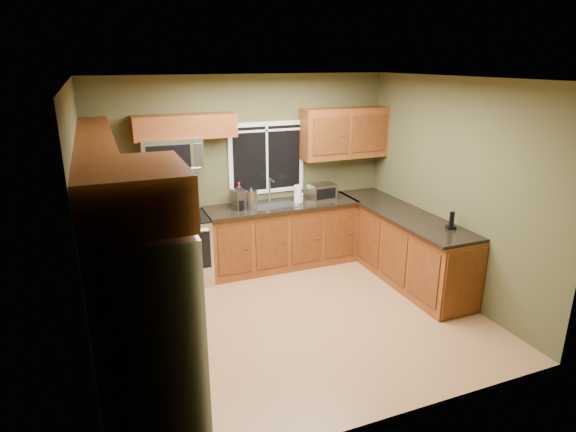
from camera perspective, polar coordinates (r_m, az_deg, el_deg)
floor at (r=5.75m, az=0.86°, el=-12.05°), size 4.20×4.20×0.00m
ceiling at (r=4.97m, az=1.01°, el=15.95°), size 4.20×4.20×0.00m
back_wall at (r=6.84m, az=-4.94°, el=5.06°), size 4.20×0.00×4.20m
front_wall at (r=3.71m, az=11.80°, el=-6.76°), size 4.20×0.00×4.20m
left_wall at (r=4.83m, az=-22.72°, el=-1.90°), size 0.00×3.60×3.60m
right_wall at (r=6.29m, az=18.89°, el=2.98°), size 0.00×3.60×3.60m
window at (r=6.87m, az=-2.53°, el=6.90°), size 1.12×0.03×1.02m
base_cabinets_left at (r=5.61m, az=-18.53°, el=-8.65°), size 0.60×2.65×0.90m
countertop_left at (r=5.42m, az=-18.76°, el=-4.17°), size 0.65×2.65×0.04m
base_cabinets_back at (r=6.95m, az=-0.74°, el=-2.40°), size 2.17×0.60×0.90m
countertop_back at (r=6.78m, az=-0.68°, el=1.26°), size 2.17×0.65×0.04m
base_cabinets_peninsula at (r=6.79m, az=13.25°, el=-3.44°), size 0.60×2.52×0.90m
countertop_peninsula at (r=6.62m, az=13.32°, el=0.34°), size 0.65×2.50×0.04m
upper_cabinets_left at (r=5.16m, az=-21.59°, el=5.35°), size 0.33×2.65×0.72m
upper_cabinets_back_left at (r=6.36m, az=-12.13°, el=10.34°), size 1.30×0.33×0.30m
upper_cabinets_back_right at (r=7.15m, az=6.69°, el=9.74°), size 1.30×0.33×0.72m
upper_cabinet_over_fridge at (r=3.39m, az=-17.99°, el=2.57°), size 0.72×0.90×0.38m
refrigerator at (r=3.84m, az=-16.30°, el=-13.89°), size 0.74×0.90×1.80m
range at (r=6.57m, az=-12.67°, el=-3.94°), size 0.76×0.69×0.94m
microwave at (r=6.35m, az=-13.66°, el=7.11°), size 0.76×0.41×0.42m
sink at (r=6.75m, az=-1.64°, el=1.45°), size 0.60×0.42×0.36m
toaster_oven at (r=7.02m, az=4.05°, el=2.92°), size 0.38×0.30×0.23m
coffee_maker at (r=6.56m, az=-5.81°, el=1.90°), size 0.20×0.25×0.27m
kettle at (r=6.56m, az=-4.37°, el=2.06°), size 0.21×0.21×0.30m
paper_towel_roll at (r=6.82m, az=1.17°, el=2.63°), size 0.11×0.11×0.28m
soap_bottle_a at (r=6.75m, az=-5.80°, el=2.65°), size 0.14×0.15×0.32m
soap_bottle_b at (r=6.88m, az=1.44°, el=2.45°), size 0.10×0.10×0.18m
cordless_phone at (r=6.10m, az=18.78°, el=-0.87°), size 0.12×0.12×0.22m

